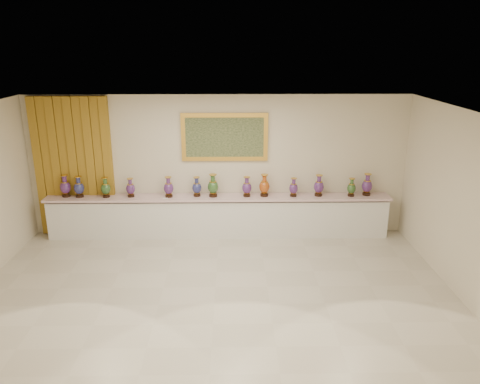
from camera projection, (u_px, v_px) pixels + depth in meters
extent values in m
plane|color=beige|center=(216.00, 287.00, 8.01)|extent=(8.00, 8.00, 0.00)
plane|color=beige|center=(218.00, 166.00, 9.93)|extent=(8.00, 0.00, 8.00)
plane|color=beige|center=(459.00, 203.00, 7.62)|extent=(0.00, 5.00, 5.00)
plane|color=white|center=(212.00, 111.00, 7.10)|extent=(8.00, 8.00, 0.00)
cube|color=#A27122|center=(74.00, 167.00, 9.83)|extent=(1.64, 0.14, 2.95)
cube|color=gold|center=(225.00, 137.00, 9.71)|extent=(1.80, 0.06, 1.00)
cube|color=#1B3018|center=(225.00, 137.00, 9.67)|extent=(1.62, 0.02, 0.82)
cube|color=white|center=(219.00, 218.00, 10.05)|extent=(7.20, 0.42, 0.81)
cube|color=silver|center=(218.00, 197.00, 9.88)|extent=(7.28, 0.48, 0.05)
cylinder|color=black|center=(66.00, 196.00, 9.85)|extent=(0.17, 0.17, 0.05)
cone|color=gold|center=(66.00, 193.00, 9.84)|extent=(0.15, 0.15, 0.03)
ellipsoid|color=#250B47|center=(65.00, 187.00, 9.80)|extent=(0.23, 0.23, 0.27)
cylinder|color=gold|center=(65.00, 182.00, 9.76)|extent=(0.15, 0.15, 0.01)
cylinder|color=#250B47|center=(64.00, 179.00, 9.74)|extent=(0.09, 0.09, 0.10)
cone|color=#250B47|center=(64.00, 176.00, 9.72)|extent=(0.15, 0.15, 0.04)
cylinder|color=gold|center=(64.00, 175.00, 9.72)|extent=(0.15, 0.15, 0.01)
cylinder|color=black|center=(80.00, 196.00, 9.83)|extent=(0.16, 0.16, 0.04)
cone|color=gold|center=(80.00, 194.00, 9.81)|extent=(0.14, 0.14, 0.03)
ellipsoid|color=#080B3B|center=(79.00, 188.00, 9.77)|extent=(0.27, 0.27, 0.26)
cylinder|color=gold|center=(78.00, 183.00, 9.74)|extent=(0.14, 0.14, 0.01)
cylinder|color=#080B3B|center=(78.00, 180.00, 9.72)|extent=(0.08, 0.08, 0.09)
cone|color=#080B3B|center=(78.00, 177.00, 9.70)|extent=(0.14, 0.14, 0.03)
cylinder|color=gold|center=(78.00, 177.00, 9.70)|extent=(0.15, 0.15, 0.01)
cylinder|color=black|center=(106.00, 196.00, 9.82)|extent=(0.15, 0.15, 0.04)
cone|color=gold|center=(106.00, 194.00, 9.81)|extent=(0.13, 0.13, 0.03)
ellipsoid|color=black|center=(106.00, 189.00, 9.77)|extent=(0.23, 0.23, 0.25)
cylinder|color=gold|center=(105.00, 184.00, 9.74)|extent=(0.14, 0.14, 0.01)
cylinder|color=black|center=(105.00, 181.00, 9.73)|extent=(0.08, 0.08, 0.09)
cone|color=black|center=(105.00, 179.00, 9.71)|extent=(0.14, 0.14, 0.03)
cylinder|color=gold|center=(105.00, 178.00, 9.70)|extent=(0.14, 0.14, 0.01)
cylinder|color=black|center=(131.00, 196.00, 9.85)|extent=(0.14, 0.14, 0.04)
cone|color=gold|center=(131.00, 194.00, 9.84)|extent=(0.12, 0.12, 0.03)
ellipsoid|color=#250B47|center=(131.00, 189.00, 9.80)|extent=(0.19, 0.19, 0.23)
cylinder|color=gold|center=(130.00, 184.00, 9.77)|extent=(0.13, 0.13, 0.01)
cylinder|color=#250B47|center=(130.00, 182.00, 9.76)|extent=(0.07, 0.07, 0.08)
cone|color=#250B47|center=(130.00, 179.00, 9.74)|extent=(0.13, 0.13, 0.03)
cylinder|color=gold|center=(130.00, 179.00, 9.74)|extent=(0.13, 0.13, 0.01)
cylinder|color=black|center=(169.00, 196.00, 9.84)|extent=(0.15, 0.15, 0.04)
cone|color=gold|center=(169.00, 194.00, 9.82)|extent=(0.14, 0.14, 0.03)
ellipsoid|color=#250B47|center=(169.00, 188.00, 9.78)|extent=(0.25, 0.25, 0.25)
cylinder|color=gold|center=(168.00, 183.00, 9.75)|extent=(0.14, 0.14, 0.01)
cylinder|color=#250B47|center=(168.00, 181.00, 9.73)|extent=(0.08, 0.08, 0.09)
cone|color=#250B47|center=(168.00, 178.00, 9.72)|extent=(0.14, 0.14, 0.03)
cylinder|color=gold|center=(168.00, 177.00, 9.71)|extent=(0.14, 0.14, 0.01)
cylinder|color=black|center=(197.00, 195.00, 9.89)|extent=(0.15, 0.15, 0.04)
cone|color=gold|center=(197.00, 193.00, 9.87)|extent=(0.13, 0.13, 0.03)
ellipsoid|color=#080B3B|center=(197.00, 188.00, 9.84)|extent=(0.25, 0.25, 0.24)
cylinder|color=gold|center=(197.00, 183.00, 9.81)|extent=(0.13, 0.13, 0.01)
cylinder|color=#080B3B|center=(197.00, 181.00, 9.79)|extent=(0.08, 0.08, 0.09)
cone|color=#080B3B|center=(197.00, 178.00, 9.77)|extent=(0.13, 0.13, 0.03)
cylinder|color=gold|center=(197.00, 177.00, 9.77)|extent=(0.14, 0.14, 0.01)
cylinder|color=black|center=(213.00, 195.00, 9.86)|extent=(0.17, 0.17, 0.05)
cone|color=gold|center=(213.00, 193.00, 9.84)|extent=(0.15, 0.15, 0.03)
ellipsoid|color=black|center=(213.00, 187.00, 9.80)|extent=(0.24, 0.24, 0.28)
cylinder|color=gold|center=(213.00, 181.00, 9.77)|extent=(0.15, 0.15, 0.01)
cylinder|color=black|center=(213.00, 179.00, 9.75)|extent=(0.09, 0.09, 0.10)
cone|color=black|center=(213.00, 175.00, 9.73)|extent=(0.15, 0.15, 0.04)
cylinder|color=gold|center=(213.00, 175.00, 9.72)|extent=(0.16, 0.16, 0.01)
cylinder|color=black|center=(247.00, 195.00, 9.87)|extent=(0.15, 0.15, 0.04)
cone|color=gold|center=(247.00, 193.00, 9.86)|extent=(0.13, 0.13, 0.03)
ellipsoid|color=#250B47|center=(247.00, 188.00, 9.82)|extent=(0.26, 0.26, 0.25)
cylinder|color=gold|center=(247.00, 183.00, 9.79)|extent=(0.14, 0.14, 0.01)
cylinder|color=#250B47|center=(247.00, 181.00, 9.78)|extent=(0.08, 0.08, 0.09)
cone|color=#250B47|center=(247.00, 178.00, 9.76)|extent=(0.14, 0.14, 0.03)
cylinder|color=gold|center=(247.00, 177.00, 9.75)|extent=(0.14, 0.14, 0.01)
cylinder|color=black|center=(264.00, 195.00, 9.89)|extent=(0.17, 0.17, 0.05)
cone|color=gold|center=(264.00, 193.00, 9.87)|extent=(0.15, 0.15, 0.03)
ellipsoid|color=#92040A|center=(264.00, 187.00, 9.83)|extent=(0.28, 0.28, 0.27)
cylinder|color=gold|center=(264.00, 181.00, 9.80)|extent=(0.15, 0.15, 0.01)
cylinder|color=#92040A|center=(264.00, 179.00, 9.78)|extent=(0.09, 0.09, 0.10)
cone|color=#92040A|center=(265.00, 176.00, 9.76)|extent=(0.15, 0.15, 0.04)
cylinder|color=gold|center=(265.00, 175.00, 9.75)|extent=(0.15, 0.15, 0.01)
cylinder|color=black|center=(293.00, 195.00, 9.88)|extent=(0.14, 0.14, 0.04)
cone|color=gold|center=(293.00, 193.00, 9.87)|extent=(0.12, 0.12, 0.03)
ellipsoid|color=#250B47|center=(294.00, 188.00, 9.83)|extent=(0.23, 0.23, 0.23)
cylinder|color=gold|center=(294.00, 184.00, 9.81)|extent=(0.13, 0.13, 0.01)
cylinder|color=#250B47|center=(294.00, 182.00, 9.79)|extent=(0.07, 0.07, 0.08)
cone|color=#250B47|center=(294.00, 179.00, 9.77)|extent=(0.13, 0.13, 0.03)
cylinder|color=gold|center=(294.00, 178.00, 9.77)|extent=(0.13, 0.13, 0.01)
cylinder|color=black|center=(318.00, 195.00, 9.91)|extent=(0.16, 0.16, 0.05)
cone|color=gold|center=(318.00, 192.00, 9.90)|extent=(0.14, 0.14, 0.03)
ellipsoid|color=#250B47|center=(319.00, 187.00, 9.86)|extent=(0.22, 0.22, 0.26)
cylinder|color=gold|center=(319.00, 182.00, 9.83)|extent=(0.14, 0.14, 0.01)
cylinder|color=#250B47|center=(319.00, 179.00, 9.81)|extent=(0.08, 0.08, 0.10)
cone|color=#250B47|center=(319.00, 176.00, 9.79)|extent=(0.14, 0.14, 0.04)
cylinder|color=gold|center=(319.00, 175.00, 9.78)|extent=(0.15, 0.15, 0.01)
cylinder|color=black|center=(351.00, 195.00, 9.89)|extent=(0.14, 0.14, 0.04)
cone|color=gold|center=(351.00, 193.00, 9.88)|extent=(0.12, 0.12, 0.03)
ellipsoid|color=black|center=(351.00, 188.00, 9.85)|extent=(0.22, 0.22, 0.23)
cylinder|color=gold|center=(352.00, 184.00, 9.82)|extent=(0.12, 0.12, 0.01)
cylinder|color=black|center=(352.00, 182.00, 9.80)|extent=(0.07, 0.07, 0.08)
cone|color=black|center=(352.00, 179.00, 9.78)|extent=(0.12, 0.12, 0.03)
cylinder|color=gold|center=(352.00, 178.00, 9.78)|extent=(0.13, 0.13, 0.01)
cylinder|color=black|center=(366.00, 194.00, 9.95)|extent=(0.17, 0.17, 0.05)
cone|color=gold|center=(367.00, 192.00, 9.94)|extent=(0.15, 0.15, 0.03)
ellipsoid|color=#250B47|center=(367.00, 186.00, 9.90)|extent=(0.26, 0.26, 0.27)
cylinder|color=gold|center=(367.00, 181.00, 9.86)|extent=(0.15, 0.15, 0.01)
cylinder|color=#250B47|center=(368.00, 178.00, 9.85)|extent=(0.09, 0.09, 0.10)
cone|color=#250B47|center=(368.00, 175.00, 9.83)|extent=(0.15, 0.15, 0.04)
cylinder|color=gold|center=(368.00, 174.00, 9.82)|extent=(0.15, 0.15, 0.01)
cube|color=white|center=(165.00, 198.00, 9.74)|extent=(0.10, 0.06, 0.00)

